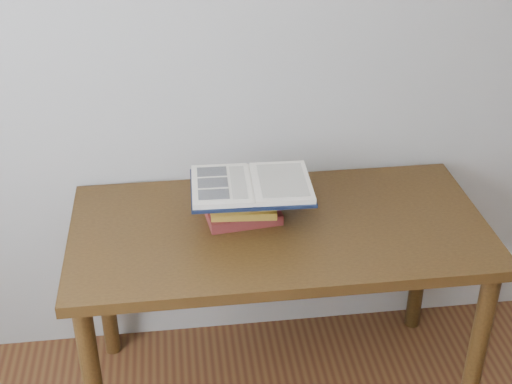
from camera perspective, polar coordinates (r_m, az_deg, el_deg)
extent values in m
cube|color=#A7A59E|center=(2.42, -1.16, 13.49)|extent=(3.50, 0.04, 2.60)
cube|color=#442C11|center=(2.35, 1.87, -3.03)|extent=(1.36, 0.68, 0.04)
cylinder|color=#442C11|center=(2.52, 17.21, -12.36)|extent=(0.06, 0.06, 0.69)
cylinder|color=#442C11|center=(2.78, -12.05, -6.97)|extent=(0.06, 0.06, 0.69)
cylinder|color=#442C11|center=(2.92, 13.07, -5.06)|extent=(0.06, 0.06, 0.69)
cube|color=maroon|center=(2.36, -1.05, -1.75)|extent=(0.25, 0.17, 0.04)
cube|color=gold|center=(2.33, -1.00, -1.21)|extent=(0.22, 0.15, 0.03)
cube|color=gold|center=(2.34, -0.79, -0.34)|extent=(0.27, 0.19, 0.03)
cube|color=maroon|center=(2.32, -0.77, 0.35)|extent=(0.20, 0.15, 0.03)
cube|color=black|center=(2.28, -0.38, 0.34)|extent=(0.40, 0.28, 0.01)
cube|color=beige|center=(2.27, -2.82, 0.53)|extent=(0.19, 0.26, 0.02)
cube|color=beige|center=(2.28, 2.03, 0.76)|extent=(0.19, 0.26, 0.02)
cylinder|color=beige|center=(2.27, -0.38, 0.61)|extent=(0.02, 0.26, 0.01)
cube|color=black|center=(2.33, -3.56, 1.65)|extent=(0.10, 0.06, 0.00)
cube|color=black|center=(2.26, -3.48, 0.76)|extent=(0.10, 0.06, 0.00)
cube|color=black|center=(2.20, -3.40, -0.19)|extent=(0.10, 0.06, 0.00)
cube|color=beige|center=(2.27, -1.42, 0.81)|extent=(0.06, 0.21, 0.00)
cube|color=beige|center=(2.28, 2.13, 0.98)|extent=(0.15, 0.22, 0.00)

